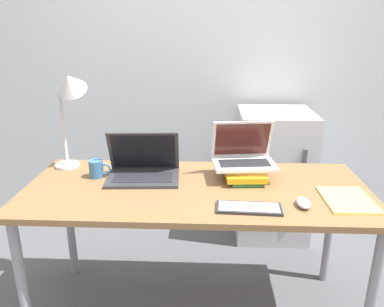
# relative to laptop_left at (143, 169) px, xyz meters

# --- Properties ---
(wall_back) EXTENTS (8.00, 0.05, 2.70)m
(wall_back) POSITION_rel_laptop_left_xyz_m (0.29, 1.16, 0.53)
(wall_back) COLOR silver
(wall_back) RESTS_ON ground_plane
(desk) EXTENTS (1.75, 0.75, 0.77)m
(desk) POSITION_rel_laptop_left_xyz_m (0.29, -0.11, -0.13)
(desk) COLOR brown
(desk) RESTS_ON ground_plane
(laptop_left) EXTENTS (0.39, 0.28, 0.25)m
(laptop_left) POSITION_rel_laptop_left_xyz_m (0.00, 0.00, 0.00)
(laptop_left) COLOR #333338
(laptop_left) RESTS_ON desk
(book_stack) EXTENTS (0.22, 0.26, 0.07)m
(book_stack) POSITION_rel_laptop_left_xyz_m (0.54, 0.01, -0.01)
(book_stack) COLOR #33753D
(book_stack) RESTS_ON desk
(laptop_on_books) EXTENTS (0.35, 0.27, 0.23)m
(laptop_on_books) POSITION_rel_laptop_left_xyz_m (0.54, 0.05, 0.07)
(laptop_on_books) COLOR silver
(laptop_on_books) RESTS_ON book_stack
(wireless_keyboard) EXTENTS (0.30, 0.13, 0.01)m
(wireless_keyboard) POSITION_rel_laptop_left_xyz_m (0.53, -0.35, -0.04)
(wireless_keyboard) COLOR #28282D
(wireless_keyboard) RESTS_ON desk
(mouse) EXTENTS (0.06, 0.11, 0.03)m
(mouse) POSITION_rel_laptop_left_xyz_m (0.78, -0.30, -0.03)
(mouse) COLOR #B2B2B7
(mouse) RESTS_ON desk
(notepad) EXTENTS (0.22, 0.29, 0.01)m
(notepad) POSITION_rel_laptop_left_xyz_m (1.01, -0.24, -0.05)
(notepad) COLOR #EFE066
(notepad) RESTS_ON desk
(mug) EXTENTS (0.12, 0.07, 0.10)m
(mug) POSITION_rel_laptop_left_xyz_m (-0.25, -0.00, -0.00)
(mug) COLOR teal
(mug) RESTS_ON desk
(desk_lamp) EXTENTS (0.23, 0.20, 0.58)m
(desk_lamp) POSITION_rel_laptop_left_xyz_m (-0.41, 0.12, 0.38)
(desk_lamp) COLOR silver
(desk_lamp) RESTS_ON desk
(mini_fridge) EXTENTS (0.53, 0.54, 0.96)m
(mini_fridge) POSITION_rel_laptop_left_xyz_m (0.84, 0.80, -0.34)
(mini_fridge) COLOR silver
(mini_fridge) RESTS_ON ground_plane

